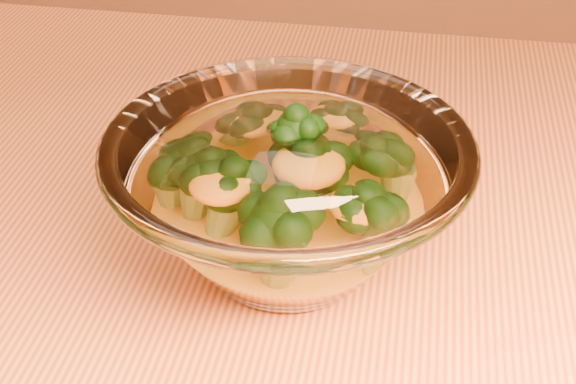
{
  "coord_description": "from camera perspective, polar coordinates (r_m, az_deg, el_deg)",
  "views": [
    {
      "loc": [
        -0.01,
        -0.36,
        1.09
      ],
      "look_at": [
        -0.08,
        0.03,
        0.81
      ],
      "focal_mm": 50.0,
      "sensor_mm": 36.0,
      "label": 1
    }
  ],
  "objects": [
    {
      "name": "glass_bowl",
      "position": [
        0.49,
        0.0,
        -0.46
      ],
      "size": [
        0.22,
        0.22,
        0.1
      ],
      "color": "white",
      "rests_on": "table"
    },
    {
      "name": "cheese_sauce",
      "position": [
        0.5,
        0.0,
        -2.38
      ],
      "size": [
        0.12,
        0.12,
        0.03
      ],
      "primitive_type": "ellipsoid",
      "color": "orange",
      "rests_on": "glass_bowl"
    },
    {
      "name": "broccoli_heap",
      "position": [
        0.48,
        -0.39,
        0.72
      ],
      "size": [
        0.15,
        0.15,
        0.07
      ],
      "color": "black",
      "rests_on": "cheese_sauce"
    }
  ]
}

